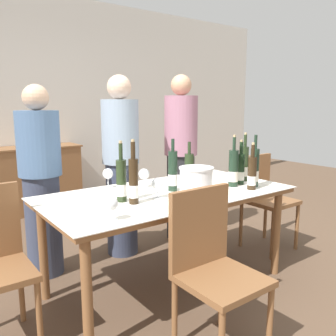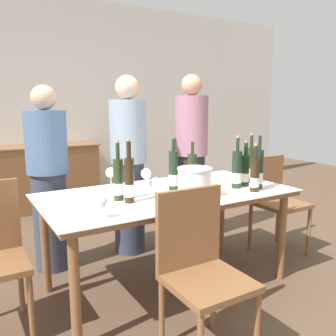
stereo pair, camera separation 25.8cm
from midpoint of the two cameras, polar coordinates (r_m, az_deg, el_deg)
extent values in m
plane|color=brown|center=(2.89, 2.69, -18.22)|extent=(12.00, 12.00, 0.00)
cube|color=silver|center=(5.17, -15.25, 10.12)|extent=(8.00, 0.10, 2.80)
cube|color=brown|center=(4.88, -19.00, -1.74)|extent=(1.58, 0.44, 0.83)
cube|color=brown|center=(4.81, -19.29, 3.21)|extent=(1.62, 0.46, 0.02)
cylinder|color=brown|center=(2.11, -11.14, -19.18)|extent=(0.06, 0.06, 0.69)
cylinder|color=brown|center=(3.01, 20.20, -10.40)|extent=(0.06, 0.06, 0.69)
cylinder|color=brown|center=(2.75, -16.52, -12.16)|extent=(0.06, 0.06, 0.69)
cylinder|color=brown|center=(3.49, 10.68, -7.08)|extent=(0.06, 0.06, 0.69)
cube|color=brown|center=(2.63, 2.82, -4.41)|extent=(1.80, 0.90, 0.04)
cube|color=white|center=(2.62, 2.83, -3.97)|extent=(1.83, 0.93, 0.01)
cylinder|color=white|center=(2.48, 7.26, -2.31)|extent=(0.23, 0.23, 0.21)
cylinder|color=white|center=(2.46, 7.31, -0.11)|extent=(0.24, 0.24, 0.01)
cylinder|color=#1E3323|center=(2.63, 3.68, -0.52)|extent=(0.07, 0.07, 0.30)
cylinder|color=white|center=(2.64, 3.66, -1.92)|extent=(0.07, 0.07, 0.08)
cylinder|color=#1E3323|center=(2.60, 3.73, 3.70)|extent=(0.02, 0.02, 0.09)
cylinder|color=#28381E|center=(2.82, 6.51, -0.31)|extent=(0.07, 0.07, 0.25)
cylinder|color=white|center=(2.83, 6.49, -1.41)|extent=(0.07, 0.07, 0.07)
cylinder|color=#28381E|center=(2.80, 6.58, 3.18)|extent=(0.03, 0.03, 0.09)
cylinder|color=black|center=(2.88, 14.79, -0.43)|extent=(0.06, 0.06, 0.25)
cylinder|color=white|center=(2.89, 14.75, -1.48)|extent=(0.06, 0.06, 0.07)
cylinder|color=black|center=(2.86, 14.95, 2.96)|extent=(0.03, 0.03, 0.10)
cylinder|color=tan|center=(2.85, 15.00, 4.09)|extent=(0.02, 0.02, 0.02)
cylinder|color=#28381E|center=(3.02, 15.53, 0.41)|extent=(0.07, 0.07, 0.29)
cylinder|color=silver|center=(3.03, 15.47, -0.77)|extent=(0.07, 0.07, 0.08)
cylinder|color=#28381E|center=(2.99, 15.71, 4.10)|extent=(0.03, 0.03, 0.10)
cylinder|color=tan|center=(2.99, 15.76, 5.23)|extent=(0.02, 0.02, 0.02)
cylinder|color=#28381E|center=(2.38, -4.91, -1.92)|extent=(0.07, 0.07, 0.28)
cylinder|color=white|center=(2.39, -4.89, -3.36)|extent=(0.07, 0.07, 0.08)
cylinder|color=#28381E|center=(2.34, -4.98, 2.74)|extent=(0.03, 0.03, 0.11)
cylinder|color=tan|center=(2.34, -5.00, 4.25)|extent=(0.02, 0.02, 0.02)
cylinder|color=#332314|center=(2.31, -3.06, -2.07)|extent=(0.06, 0.06, 0.29)
cylinder|color=white|center=(2.33, -3.05, -3.63)|extent=(0.06, 0.06, 0.08)
cylinder|color=#332314|center=(2.28, -3.11, 2.90)|extent=(0.03, 0.03, 0.11)
cylinder|color=tan|center=(2.27, -3.13, 4.48)|extent=(0.02, 0.02, 0.02)
cylinder|color=#1E3323|center=(2.82, 16.92, -0.23)|extent=(0.07, 0.07, 0.30)
cylinder|color=silver|center=(2.83, 16.85, -1.54)|extent=(0.07, 0.07, 0.08)
cylinder|color=#1E3323|center=(2.79, 17.13, 3.89)|extent=(0.02, 0.02, 0.11)
cylinder|color=#1E3323|center=(2.80, 13.60, -0.27)|extent=(0.08, 0.08, 0.29)
cylinder|color=silver|center=(2.81, 13.55, -1.53)|extent=(0.08, 0.08, 0.08)
cylinder|color=#1E3323|center=(2.77, 13.77, 3.69)|extent=(0.02, 0.02, 0.10)
cylinder|color=tan|center=(2.76, 13.82, 4.90)|extent=(0.02, 0.02, 0.02)
cylinder|color=#332314|center=(2.72, 16.42, -1.10)|extent=(0.07, 0.07, 0.25)
cylinder|color=white|center=(2.73, 16.36, -2.22)|extent=(0.07, 0.07, 0.07)
cylinder|color=#332314|center=(2.69, 16.60, 2.46)|extent=(0.03, 0.03, 0.09)
cylinder|color=tan|center=(2.69, 16.66, 3.60)|extent=(0.02, 0.02, 0.02)
cylinder|color=white|center=(2.77, -0.85, -3.04)|extent=(0.07, 0.07, 0.00)
cylinder|color=white|center=(2.76, -0.85, -2.26)|extent=(0.01, 0.01, 0.07)
sphere|color=white|center=(2.75, -0.86, -0.92)|extent=(0.08, 0.08, 0.08)
cylinder|color=white|center=(2.04, -7.09, -8.03)|extent=(0.07, 0.07, 0.00)
cylinder|color=white|center=(2.03, -7.11, -7.11)|extent=(0.01, 0.01, 0.06)
sphere|color=white|center=(2.01, -7.14, -5.52)|extent=(0.08, 0.08, 0.08)
cylinder|color=white|center=(3.12, 15.87, -1.93)|extent=(0.06, 0.06, 0.00)
cylinder|color=white|center=(3.12, 15.90, -1.22)|extent=(0.01, 0.01, 0.07)
sphere|color=white|center=(3.10, 15.96, -0.05)|extent=(0.08, 0.08, 0.08)
cylinder|color=white|center=(2.46, 0.96, -4.78)|extent=(0.07, 0.07, 0.00)
cylinder|color=white|center=(2.45, 0.97, -4.00)|extent=(0.01, 0.01, 0.06)
sphere|color=white|center=(2.43, 0.97, -2.56)|extent=(0.09, 0.09, 0.09)
cylinder|color=white|center=(2.80, -6.52, -2.99)|extent=(0.07, 0.07, 0.00)
cylinder|color=white|center=(2.79, -6.54, -2.13)|extent=(0.01, 0.01, 0.08)
sphere|color=white|center=(2.78, -6.57, -0.74)|extent=(0.08, 0.08, 0.08)
cylinder|color=brown|center=(2.14, 17.77, -23.32)|extent=(0.03, 0.03, 0.41)
cylinder|color=brown|center=(2.17, 2.67, -22.42)|extent=(0.03, 0.03, 0.41)
cylinder|color=brown|center=(2.36, 10.64, -19.60)|extent=(0.03, 0.03, 0.41)
cube|color=brown|center=(2.02, 10.37, -17.70)|extent=(0.42, 0.42, 0.04)
cube|color=brown|center=(2.06, 7.03, -9.57)|extent=(0.42, 0.04, 0.46)
cylinder|color=brown|center=(3.31, 19.81, -10.75)|extent=(0.03, 0.03, 0.45)
cylinder|color=brown|center=(3.59, 23.62, -9.36)|extent=(0.03, 0.03, 0.45)
cylinder|color=brown|center=(3.54, 15.15, -9.13)|extent=(0.03, 0.03, 0.45)
cylinder|color=brown|center=(3.81, 19.07, -7.98)|extent=(0.03, 0.03, 0.45)
cube|color=brown|center=(3.49, 19.65, -5.51)|extent=(0.42, 0.42, 0.04)
cube|color=brown|center=(3.56, 17.49, -1.43)|extent=(0.42, 0.04, 0.40)
cylinder|color=brown|center=(2.28, -17.91, -20.87)|extent=(0.03, 0.03, 0.43)
cylinder|color=brown|center=(2.60, -19.85, -16.91)|extent=(0.03, 0.03, 0.43)
cylinder|color=#383F56|center=(3.12, -16.03, -8.21)|extent=(0.28, 0.28, 0.82)
cylinder|color=#4C6B93|center=(2.98, -16.65, 4.00)|extent=(0.33, 0.33, 0.50)
sphere|color=#DBAD89|center=(2.96, -17.00, 10.77)|extent=(0.20, 0.20, 0.20)
cylinder|color=#383F56|center=(3.34, -4.01, -6.32)|extent=(0.28, 0.28, 0.85)
cylinder|color=#8C9EB2|center=(3.21, -4.16, 5.88)|extent=(0.33, 0.33, 0.56)
sphere|color=beige|center=(3.20, -4.25, 12.80)|extent=(0.21, 0.21, 0.21)
cylinder|color=#262628|center=(3.66, 5.64, -4.69)|extent=(0.28, 0.28, 0.87)
cylinder|color=#9E667A|center=(3.55, 5.84, 6.76)|extent=(0.33, 0.33, 0.58)
sphere|color=tan|center=(3.54, 5.96, 13.11)|extent=(0.20, 0.20, 0.20)
camera|label=1|loc=(0.13, -87.14, 0.51)|focal=38.00mm
camera|label=2|loc=(0.13, 92.86, -0.51)|focal=38.00mm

